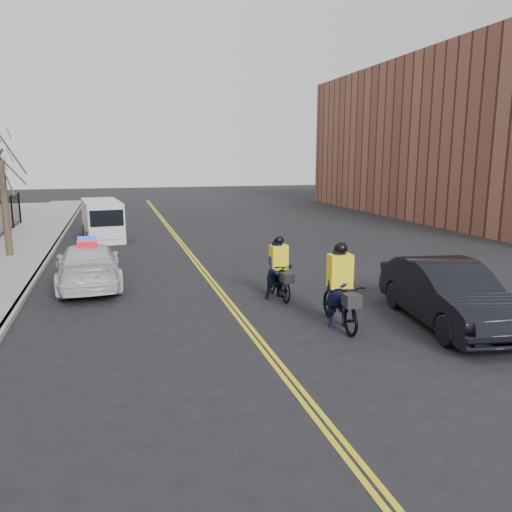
{
  "coord_description": "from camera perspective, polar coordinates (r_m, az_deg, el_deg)",
  "views": [
    {
      "loc": [
        -3.12,
        -13.16,
        4.31
      ],
      "look_at": [
        0.98,
        1.35,
        1.3
      ],
      "focal_mm": 35.0,
      "sensor_mm": 36.0,
      "label": 1
    }
  ],
  "objects": [
    {
      "name": "building_across",
      "position": [
        40.04,
        23.64,
        12.07
      ],
      "size": [
        12.0,
        30.0,
        11.0
      ],
      "primitive_type": "cube",
      "color": "brown",
      "rests_on": "ground"
    },
    {
      "name": "cyclist_far",
      "position": [
        15.33,
        2.61,
        -2.06
      ],
      "size": [
        0.91,
        1.97,
        1.96
      ],
      "rotation": [
        0.0,
        0.0,
        0.06
      ],
      "color": "black",
      "rests_on": "ground"
    },
    {
      "name": "center_line_right",
      "position": [
        21.83,
        -7.04,
        -0.17
      ],
      "size": [
        0.1,
        60.0,
        0.01
      ],
      "primitive_type": "cube",
      "color": "gold",
      "rests_on": "ground"
    },
    {
      "name": "cyclist_near",
      "position": [
        12.95,
        9.49,
        -4.71
      ],
      "size": [
        0.92,
        2.31,
        2.22
      ],
      "rotation": [
        0.0,
        0.0,
        -0.06
      ],
      "color": "black",
      "rests_on": "ground"
    },
    {
      "name": "center_line_left",
      "position": [
        21.81,
        -7.46,
        -0.19
      ],
      "size": [
        0.1,
        60.0,
        0.01
      ],
      "primitive_type": "cube",
      "color": "gold",
      "rests_on": "ground"
    },
    {
      "name": "dark_sedan",
      "position": [
        13.84,
        21.07,
        -4.04
      ],
      "size": [
        2.45,
        5.24,
        1.66
      ],
      "primitive_type": "imported",
      "rotation": [
        0.0,
        0.0,
        -0.14
      ],
      "color": "black",
      "rests_on": "ground"
    },
    {
      "name": "sidewalk",
      "position": [
        22.02,
        -26.93,
        -1.04
      ],
      "size": [
        3.0,
        60.0,
        0.15
      ],
      "primitive_type": "cube",
      "color": "gray",
      "rests_on": "ground"
    },
    {
      "name": "curb",
      "position": [
        21.77,
        -23.06,
        -0.84
      ],
      "size": [
        0.2,
        60.0,
        0.15
      ],
      "primitive_type": "cube",
      "color": "gray",
      "rests_on": "ground"
    },
    {
      "name": "street_tree",
      "position": [
        23.6,
        -27.01,
        8.19
      ],
      "size": [
        3.2,
        3.2,
        4.8
      ],
      "color": "#3C2F23",
      "rests_on": "sidewalk"
    },
    {
      "name": "cargo_van",
      "position": [
        27.72,
        -17.13,
        3.91
      ],
      "size": [
        2.29,
        5.0,
        2.02
      ],
      "rotation": [
        0.0,
        0.0,
        0.11
      ],
      "color": "silver",
      "rests_on": "ground"
    },
    {
      "name": "ground",
      "position": [
        14.19,
        -2.35,
        -6.4
      ],
      "size": [
        120.0,
        120.0,
        0.0
      ],
      "primitive_type": "plane",
      "color": "black",
      "rests_on": "ground"
    },
    {
      "name": "police_cruiser",
      "position": [
        17.7,
        -18.58,
        -0.97
      ],
      "size": [
        2.27,
        5.08,
        1.61
      ],
      "rotation": [
        0.0,
        0.0,
        3.19
      ],
      "color": "silver",
      "rests_on": "ground"
    }
  ]
}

